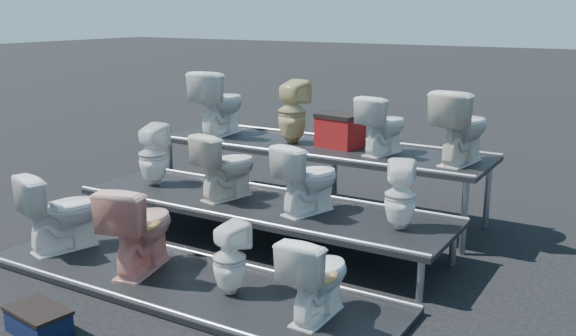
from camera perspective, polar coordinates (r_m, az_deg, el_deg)
The scene contains 18 objects.
ground at distance 7.08m, azimuth -2.42°, elevation -6.74°, with size 80.00×80.00×0.00m, color black.
tier_front at distance 6.11m, azimuth -9.22°, elevation -10.09°, with size 4.20×1.20×0.06m, color black.
tier_mid at distance 7.00m, azimuth -2.44°, elevation -4.97°, with size 4.20×1.20×0.46m, color black.
tier_back at distance 8.02m, azimuth 2.64°, elevation -1.04°, with size 4.20×1.20×0.86m, color black.
toilet_0 at distance 7.03m, azimuth -19.40°, elevation -3.60°, with size 0.46×0.81×0.83m, color white.
toilet_1 at distance 6.27m, azimuth -13.04°, elevation -5.11°, with size 0.48×0.84×0.86m, color #E79E8E.
toilet_2 at distance 5.67m, azimuth -5.21°, elevation -8.00°, with size 0.29×0.30×0.65m, color white.
toilet_3 at distance 5.23m, azimuth 2.58°, elevation -9.52°, with size 0.40×0.70×0.72m, color white.
toilet_4 at distance 7.75m, azimuth -11.93°, elevation 1.17°, with size 0.33×0.34×0.73m, color white.
toilet_5 at distance 7.08m, azimuth -5.51°, elevation 0.24°, with size 0.41×0.72×0.74m, color silver.
toilet_6 at distance 6.54m, azimuth 1.78°, elevation -0.89°, with size 0.41×0.72×0.73m, color white.
toilet_7 at distance 6.15m, azimuth 9.96°, elevation -2.41°, with size 0.30×0.30×0.66m, color white.
toilet_8 at distance 8.64m, azimuth -6.10°, elevation 5.81°, with size 0.48×0.84×0.86m, color white.
toilet_9 at distance 8.02m, azimuth 0.39°, elevation 5.01°, with size 0.36×0.36×0.79m, color #CDBC7F.
toilet_10 at distance 7.50m, azimuth 8.46°, elevation 3.83°, with size 0.38×0.67×0.69m, color white.
toilet_11 at distance 7.20m, azimuth 15.17°, elevation 3.59°, with size 0.45×0.80×0.81m, color silver.
red_crate at distance 7.86m, azimuth 4.65°, elevation 3.19°, with size 0.50×0.40×0.36m, color maroon.
step_stool at distance 5.57m, azimuth -21.28°, elevation -12.69°, with size 0.51×0.31×0.18m, color black.
Camera 1 is at (3.65, -5.53, 2.50)m, focal length 40.00 mm.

